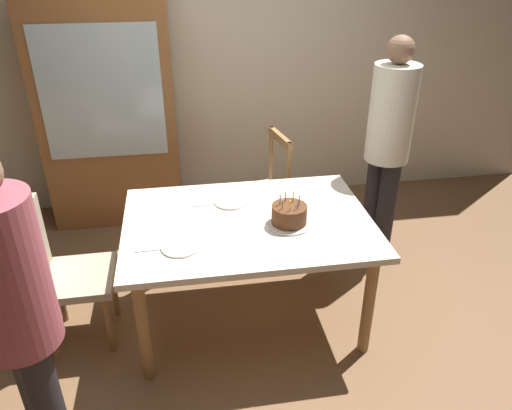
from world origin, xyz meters
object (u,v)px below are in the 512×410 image
object	(u,v)px
chair_upholstered	(59,268)
person_guest	(388,140)
person_celebrant	(17,314)
plate_near_celebrant	(181,247)
dining_table	(248,232)
birthday_cake	(289,216)
plate_far_side	(231,202)
chair_spindle_back	(259,195)
china_cabinet	(109,116)

from	to	relation	value
chair_upholstered	person_guest	distance (m)	2.38
person_guest	person_celebrant	bearing A→B (deg)	-145.69
plate_near_celebrant	chair_upholstered	xyz separation A→B (m)	(-0.73, 0.22, -0.22)
dining_table	chair_upholstered	size ratio (longest dim) A/B	1.59
birthday_cake	chair_upholstered	distance (m)	1.41
person_celebrant	chair_upholstered	bearing A→B (deg)	94.66
plate_far_side	person_celebrant	size ratio (longest dim) A/B	0.13
chair_spindle_back	chair_upholstered	world-z (taller)	same
plate_near_celebrant	person_celebrant	size ratio (longest dim) A/B	0.13
chair_spindle_back	plate_far_side	bearing A→B (deg)	-115.19
birthday_cake	person_guest	bearing A→B (deg)	37.20
person_celebrant	person_guest	distance (m)	2.65
person_celebrant	person_guest	bearing A→B (deg)	34.31
birthday_cake	person_celebrant	bearing A→B (deg)	-147.75
dining_table	person_guest	size ratio (longest dim) A/B	0.88
birthday_cake	chair_spindle_back	size ratio (longest dim) A/B	0.29
plate_near_celebrant	plate_far_side	xyz separation A→B (m)	(0.34, 0.48, 0.00)
chair_spindle_back	person_celebrant	size ratio (longest dim) A/B	0.58
chair_spindle_back	person_celebrant	world-z (taller)	person_celebrant
plate_far_side	person_guest	size ratio (longest dim) A/B	0.13
birthday_cake	plate_near_celebrant	distance (m)	0.67
plate_far_side	chair_spindle_back	distance (m)	0.75
birthday_cake	china_cabinet	world-z (taller)	china_cabinet
plate_near_celebrant	plate_far_side	world-z (taller)	same
chair_spindle_back	chair_upholstered	bearing A→B (deg)	-146.95
person_celebrant	plate_near_celebrant	bearing A→B (deg)	45.68
dining_table	person_celebrant	bearing A→B (deg)	-139.55
plate_far_side	person_guest	distance (m)	1.26
plate_near_celebrant	person_guest	size ratio (longest dim) A/B	0.13
chair_upholstered	birthday_cake	bearing A→B (deg)	-2.69
plate_far_side	china_cabinet	size ratio (longest dim) A/B	0.12
plate_near_celebrant	person_guest	bearing A→B (deg)	28.19
birthday_cake	chair_upholstered	bearing A→B (deg)	177.31
chair_spindle_back	person_celebrant	bearing A→B (deg)	-125.96
dining_table	person_guest	distance (m)	1.30
dining_table	person_celebrant	xyz separation A→B (m)	(-1.07, -0.91, 0.28)
birthday_cake	person_guest	size ratio (longest dim) A/B	0.16
plate_far_side	chair_upholstered	distance (m)	1.12
chair_upholstered	person_celebrant	size ratio (longest dim) A/B	0.58
plate_far_side	chair_upholstered	xyz separation A→B (m)	(-1.07, -0.26, -0.22)
plate_far_side	china_cabinet	distance (m)	1.59
chair_spindle_back	chair_upholstered	xyz separation A→B (m)	(-1.36, -0.89, 0.07)
chair_upholstered	plate_near_celebrant	bearing A→B (deg)	-16.65
chair_spindle_back	china_cabinet	world-z (taller)	china_cabinet
plate_near_celebrant	chair_upholstered	bearing A→B (deg)	163.35
dining_table	person_guest	bearing A→B (deg)	27.43
chair_spindle_back	chair_upholstered	size ratio (longest dim) A/B	1.00
dining_table	chair_spindle_back	xyz separation A→B (m)	(0.22, 0.86, -0.20)
plate_near_celebrant	china_cabinet	world-z (taller)	china_cabinet
chair_spindle_back	person_guest	xyz separation A→B (m)	(0.90, -0.28, 0.52)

